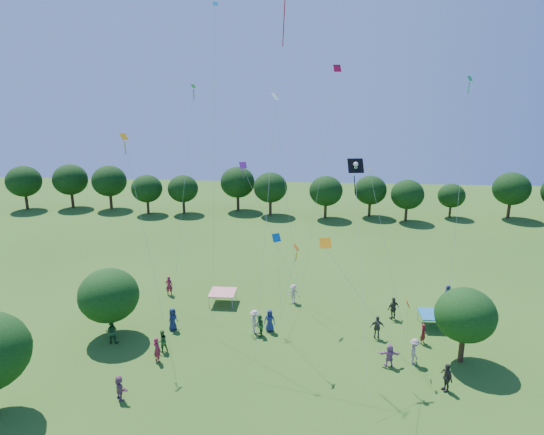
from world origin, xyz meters
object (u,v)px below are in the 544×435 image
at_px(near_tree_north, 109,295).
at_px(near_tree_east, 465,315).
at_px(tent_red_stripe, 223,292).
at_px(tent_blue, 434,314).
at_px(red_high_kite, 279,55).
at_px(pirate_kite, 356,172).

bearing_deg(near_tree_north, near_tree_east, -3.26).
relative_size(near_tree_east, tent_red_stripe, 2.44).
xyz_separation_m(near_tree_east, tent_blue, (-0.69, 4.97, -2.48)).
relative_size(near_tree_north, near_tree_east, 0.99).
xyz_separation_m(tent_red_stripe, red_high_kite, (5.17, -4.32, 19.34)).
bearing_deg(red_high_kite, near_tree_north, -171.42).
relative_size(pirate_kite, red_high_kite, 0.53).
height_order(tent_red_stripe, pirate_kite, pirate_kite).
height_order(near_tree_north, near_tree_east, near_tree_east).
bearing_deg(pirate_kite, red_high_kite, 153.21).
height_order(near_tree_north, red_high_kite, red_high_kite).
height_order(tent_red_stripe, red_high_kite, red_high_kite).
height_order(pirate_kite, red_high_kite, red_high_kite).
distance_m(near_tree_east, tent_red_stripe, 19.76).
xyz_separation_m(near_tree_north, near_tree_east, (25.43, -1.45, 0.20)).
xyz_separation_m(tent_red_stripe, pirate_kite, (10.37, -6.95, 12.00)).
bearing_deg(red_high_kite, tent_blue, 7.62).
height_order(near_tree_east, tent_blue, near_tree_east).
bearing_deg(near_tree_north, red_high_kite, 8.58).
bearing_deg(tent_red_stripe, red_high_kite, -39.89).
relative_size(near_tree_north, tent_red_stripe, 2.42).
bearing_deg(near_tree_north, tent_red_stripe, 40.07).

